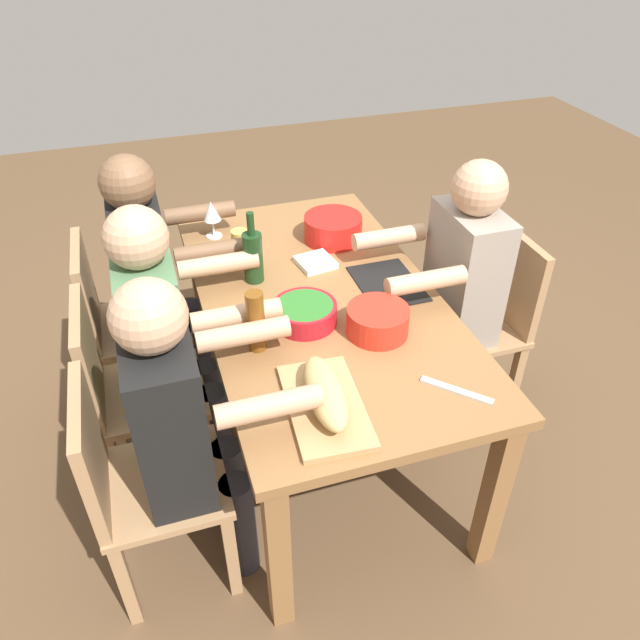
% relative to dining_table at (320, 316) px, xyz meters
% --- Properties ---
extents(ground_plane, '(8.00, 8.00, 0.00)m').
position_rel_dining_table_xyz_m(ground_plane, '(0.00, 0.00, -0.65)').
color(ground_plane, brown).
extents(dining_table, '(1.63, 0.87, 0.74)m').
position_rel_dining_table_xyz_m(dining_table, '(0.00, 0.00, 0.00)').
color(dining_table, olive).
rests_on(dining_table, ground_plane).
extents(chair_far_center, '(0.40, 0.40, 0.85)m').
position_rel_dining_table_xyz_m(chair_far_center, '(0.00, 0.76, -0.17)').
color(chair_far_center, '#A87F56').
rests_on(chair_far_center, ground_plane).
extents(diner_far_center, '(0.41, 0.53, 1.20)m').
position_rel_dining_table_xyz_m(diner_far_center, '(-0.00, 0.57, 0.05)').
color(diner_far_center, '#2D2D38').
rests_on(diner_far_center, ground_plane).
extents(chair_near_center, '(0.40, 0.40, 0.85)m').
position_rel_dining_table_xyz_m(chair_near_center, '(0.00, -0.76, -0.17)').
color(chair_near_center, '#A87F56').
rests_on(chair_near_center, ground_plane).
extents(diner_near_center, '(0.41, 0.53, 1.20)m').
position_rel_dining_table_xyz_m(diner_near_center, '(0.00, -0.57, 0.05)').
color(diner_near_center, '#2D2D38').
rests_on(diner_near_center, ground_plane).
extents(chair_far_left, '(0.40, 0.40, 0.85)m').
position_rel_dining_table_xyz_m(chair_far_left, '(-0.45, 0.76, -0.17)').
color(chair_far_left, '#A87F56').
rests_on(chair_far_left, ground_plane).
extents(diner_far_left, '(0.41, 0.53, 1.20)m').
position_rel_dining_table_xyz_m(diner_far_left, '(-0.45, 0.57, 0.05)').
color(diner_far_left, '#2D2D38').
rests_on(diner_far_left, ground_plane).
extents(chair_far_right, '(0.40, 0.40, 0.85)m').
position_rel_dining_table_xyz_m(chair_far_right, '(0.45, 0.76, -0.17)').
color(chair_far_right, '#A87F56').
rests_on(chair_far_right, ground_plane).
extents(diner_far_right, '(0.41, 0.53, 1.20)m').
position_rel_dining_table_xyz_m(diner_far_right, '(0.45, 0.57, 0.05)').
color(diner_far_right, '#2D2D38').
rests_on(diner_far_right, ground_plane).
extents(serving_bowl_greens, '(0.23, 0.23, 0.07)m').
position_rel_dining_table_xyz_m(serving_bowl_greens, '(-0.14, 0.10, 0.13)').
color(serving_bowl_greens, '#B21923').
rests_on(serving_bowl_greens, dining_table).
extents(serving_bowl_pasta, '(0.22, 0.22, 0.10)m').
position_rel_dining_table_xyz_m(serving_bowl_pasta, '(-0.27, -0.12, 0.15)').
color(serving_bowl_pasta, red).
rests_on(serving_bowl_pasta, dining_table).
extents(serving_bowl_salad, '(0.25, 0.25, 0.11)m').
position_rel_dining_table_xyz_m(serving_bowl_salad, '(0.40, -0.19, 0.15)').
color(serving_bowl_salad, red).
rests_on(serving_bowl_salad, dining_table).
extents(cutting_board, '(0.41, 0.25, 0.02)m').
position_rel_dining_table_xyz_m(cutting_board, '(-0.57, 0.17, 0.10)').
color(cutting_board, tan).
rests_on(cutting_board, dining_table).
extents(bread_loaf, '(0.33, 0.13, 0.09)m').
position_rel_dining_table_xyz_m(bread_loaf, '(-0.57, 0.17, 0.16)').
color(bread_loaf, tan).
rests_on(bread_loaf, cutting_board).
extents(wine_bottle, '(0.08, 0.08, 0.29)m').
position_rel_dining_table_xyz_m(wine_bottle, '(0.19, 0.21, 0.20)').
color(wine_bottle, '#193819').
rests_on(wine_bottle, dining_table).
extents(beer_bottle, '(0.06, 0.06, 0.22)m').
position_rel_dining_table_xyz_m(beer_bottle, '(-0.23, 0.29, 0.20)').
color(beer_bottle, brown).
rests_on(beer_bottle, dining_table).
extents(wine_glass, '(0.08, 0.08, 0.17)m').
position_rel_dining_table_xyz_m(wine_glass, '(0.59, 0.30, 0.21)').
color(wine_glass, silver).
rests_on(wine_glass, dining_table).
extents(placemat_near_center, '(0.32, 0.23, 0.01)m').
position_rel_dining_table_xyz_m(placemat_near_center, '(0.00, -0.28, 0.10)').
color(placemat_near_center, black).
rests_on(placemat_near_center, dining_table).
extents(cup_far_right, '(0.07, 0.07, 0.10)m').
position_rel_dining_table_xyz_m(cup_far_right, '(0.42, 0.22, 0.14)').
color(cup_far_right, gold).
rests_on(cup_far_right, dining_table).
extents(carving_knife, '(0.18, 0.18, 0.01)m').
position_rel_dining_table_xyz_m(carving_knife, '(-0.62, -0.24, 0.10)').
color(carving_knife, silver).
rests_on(carving_knife, dining_table).
extents(napkin_stack, '(0.16, 0.16, 0.02)m').
position_rel_dining_table_xyz_m(napkin_stack, '(0.22, -0.05, 0.10)').
color(napkin_stack, white).
rests_on(napkin_stack, dining_table).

